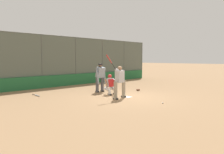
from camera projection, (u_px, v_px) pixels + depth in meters
ground_plane at (127, 97)px, 11.90m from camera, size 160.00×160.00×0.00m
home_plate_marker at (127, 97)px, 11.90m from camera, size 0.43×0.43×0.01m
backstop_fence at (60, 60)px, 16.46m from camera, size 20.48×0.08×3.81m
padding_wall at (61, 81)px, 16.52m from camera, size 20.00×0.18×0.87m
bleachers_beyond at (40, 80)px, 17.68m from camera, size 14.28×1.95×1.16m
batter_at_plate at (120, 81)px, 11.43m from camera, size 1.15×0.60×2.31m
catcher_behind_plate at (111, 84)px, 12.70m from camera, size 0.63×0.76×1.18m
umpire_home at (100, 77)px, 13.61m from camera, size 0.73×0.45×1.79m
spare_bat_near_backstop at (37, 95)px, 12.25m from camera, size 0.09×0.91×0.07m
fielding_glove_on_dirt at (138, 90)px, 14.26m from camera, size 0.31×0.24×0.11m
baseball_loose at (163, 103)px, 10.15m from camera, size 0.07×0.07×0.07m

